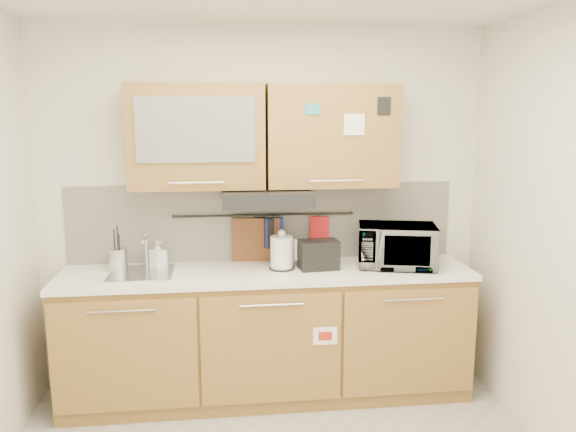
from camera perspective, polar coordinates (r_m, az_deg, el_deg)
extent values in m
plane|color=silver|center=(4.10, -2.50, 0.80)|extent=(3.20, 0.00, 3.20)
cube|color=olive|center=(4.05, -2.07, -12.00)|extent=(2.80, 0.60, 0.88)
cube|color=black|center=(4.22, -2.04, -16.91)|extent=(2.80, 0.54, 0.10)
cube|color=olive|center=(3.79, -16.26, -13.54)|extent=(0.91, 0.02, 0.74)
cylinder|color=silver|center=(3.66, -16.57, -9.25)|extent=(0.41, 0.01, 0.01)
cube|color=olive|center=(3.75, -1.67, -13.38)|extent=(0.91, 0.02, 0.74)
cylinder|color=silver|center=(3.62, -1.66, -9.04)|extent=(0.41, 0.01, 0.01)
cube|color=olive|center=(3.94, 12.31, -12.44)|extent=(0.91, 0.02, 0.74)
cylinder|color=silver|center=(3.81, 12.61, -8.27)|extent=(0.41, 0.01, 0.01)
cube|color=white|center=(3.89, -2.11, -5.78)|extent=(2.82, 0.62, 0.04)
cube|color=silver|center=(4.11, -2.48, -0.61)|extent=(2.80, 0.02, 0.56)
cube|color=olive|center=(3.87, -9.24, 7.99)|extent=(0.90, 0.35, 0.70)
cube|color=silver|center=(3.68, -9.38, 8.65)|extent=(0.76, 0.02, 0.42)
cube|color=olive|center=(3.94, 4.39, 8.13)|extent=(0.90, 0.35, 0.70)
cube|color=white|center=(3.78, 6.75, 9.21)|extent=(0.14, 0.00, 0.14)
cube|color=black|center=(3.84, -2.23, 1.95)|extent=(0.60, 0.46, 0.10)
cube|color=silver|center=(3.92, -14.66, -5.76)|extent=(0.42, 0.40, 0.03)
cylinder|color=silver|center=(4.04, -14.16, -3.43)|extent=(0.03, 0.03, 0.24)
cylinder|color=silver|center=(3.94, -14.36, -2.29)|extent=(0.02, 0.18, 0.02)
cylinder|color=black|center=(4.06, -2.45, 0.12)|extent=(1.30, 0.02, 0.02)
cylinder|color=silver|center=(4.02, -16.86, -4.25)|extent=(0.13, 0.13, 0.16)
cylinder|color=black|center=(4.02, -17.18, -3.28)|extent=(0.01, 0.01, 0.29)
cylinder|color=black|center=(3.99, -16.71, -3.58)|extent=(0.01, 0.01, 0.26)
cylinder|color=black|center=(4.02, -16.87, -3.10)|extent=(0.01, 0.01, 0.31)
cylinder|color=black|center=(3.99, -17.16, -3.82)|extent=(0.01, 0.01, 0.23)
cylinder|color=silver|center=(3.88, -0.64, -3.75)|extent=(0.20, 0.20, 0.23)
sphere|color=silver|center=(3.85, -0.64, -1.78)|extent=(0.05, 0.05, 0.05)
cube|color=silver|center=(3.92, 0.69, -3.45)|extent=(0.03, 0.04, 0.15)
cylinder|color=black|center=(3.91, -0.64, -5.28)|extent=(0.18, 0.18, 0.01)
cube|color=black|center=(3.89, 3.14, -3.95)|extent=(0.28, 0.18, 0.20)
cube|color=black|center=(3.85, 2.47, -2.65)|extent=(0.09, 0.12, 0.01)
cube|color=black|center=(3.88, 3.84, -2.58)|extent=(0.09, 0.12, 0.01)
imported|color=#999999|center=(4.01, 10.98, -2.99)|extent=(0.60, 0.47, 0.30)
imported|color=#999999|center=(3.99, -13.06, -3.86)|extent=(0.13, 0.13, 0.20)
cube|color=brown|center=(4.09, -3.28, -3.15)|extent=(0.35, 0.06, 0.43)
cube|color=#203096|center=(4.08, -1.44, -1.69)|extent=(0.14, 0.06, 0.22)
cube|color=black|center=(4.07, -2.40, -1.73)|extent=(0.15, 0.09, 0.22)
cube|color=red|center=(4.12, 3.22, -1.24)|extent=(0.14, 0.05, 0.17)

